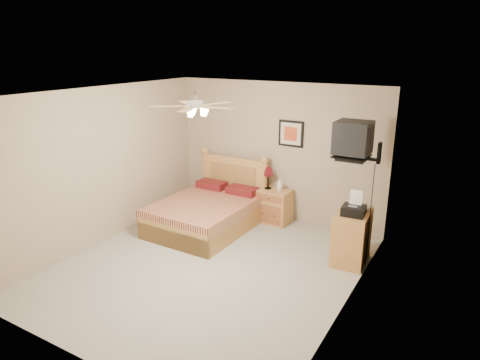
# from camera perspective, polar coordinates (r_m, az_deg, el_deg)

# --- Properties ---
(floor) EXTENTS (4.50, 4.50, 0.00)m
(floor) POSITION_cam_1_polar(r_m,az_deg,el_deg) (6.38, -4.22, -11.48)
(floor) COLOR #9F9B8F
(floor) RESTS_ON ground
(ceiling) EXTENTS (4.00, 4.50, 0.04)m
(ceiling) POSITION_cam_1_polar(r_m,az_deg,el_deg) (5.62, -4.79, 11.44)
(ceiling) COLOR white
(ceiling) RESTS_ON ground
(wall_back) EXTENTS (4.00, 0.04, 2.50)m
(wall_back) POSITION_cam_1_polar(r_m,az_deg,el_deg) (7.77, 4.95, 3.72)
(wall_back) COLOR tan
(wall_back) RESTS_ON ground
(wall_front) EXTENTS (4.00, 0.04, 2.50)m
(wall_front) POSITION_cam_1_polar(r_m,az_deg,el_deg) (4.36, -21.64, -8.70)
(wall_front) COLOR tan
(wall_front) RESTS_ON ground
(wall_left) EXTENTS (0.04, 4.50, 2.50)m
(wall_left) POSITION_cam_1_polar(r_m,az_deg,el_deg) (7.17, -17.79, 1.78)
(wall_left) COLOR tan
(wall_left) RESTS_ON ground
(wall_right) EXTENTS (0.04, 4.50, 2.50)m
(wall_right) POSITION_cam_1_polar(r_m,az_deg,el_deg) (5.08, 14.50, -4.26)
(wall_right) COLOR tan
(wall_right) RESTS_ON ground
(bed) EXTENTS (1.46, 1.90, 1.21)m
(bed) POSITION_cam_1_polar(r_m,az_deg,el_deg) (7.40, -4.69, -2.17)
(bed) COLOR #AD763A
(bed) RESTS_ON ground
(nightstand) EXTENTS (0.59, 0.45, 0.61)m
(nightstand) POSITION_cam_1_polar(r_m,az_deg,el_deg) (7.80, 4.63, -3.48)
(nightstand) COLOR #B37E4A
(nightstand) RESTS_ON ground
(table_lamp) EXTENTS (0.22, 0.22, 0.40)m
(table_lamp) POSITION_cam_1_polar(r_m,az_deg,el_deg) (7.71, 3.76, 0.28)
(table_lamp) COLOR #5F1117
(table_lamp) RESTS_ON nightstand
(lotion_bottle) EXTENTS (0.10, 0.10, 0.23)m
(lotion_bottle) POSITION_cam_1_polar(r_m,az_deg,el_deg) (7.64, 5.33, -0.56)
(lotion_bottle) COLOR white
(lotion_bottle) RESTS_ON nightstand
(framed_picture) EXTENTS (0.46, 0.04, 0.46)m
(framed_picture) POSITION_cam_1_polar(r_m,az_deg,el_deg) (7.56, 6.82, 6.16)
(framed_picture) COLOR black
(framed_picture) RESTS_ON wall_back
(dresser) EXTENTS (0.50, 0.69, 0.78)m
(dresser) POSITION_cam_1_polar(r_m,az_deg,el_deg) (6.56, 14.63, -7.39)
(dresser) COLOR #BE853B
(dresser) RESTS_ON ground
(fax_machine) EXTENTS (0.34, 0.36, 0.34)m
(fax_machine) POSITION_cam_1_polar(r_m,az_deg,el_deg) (6.26, 14.99, -3.07)
(fax_machine) COLOR black
(fax_machine) RESTS_ON dresser
(magazine_lower) EXTENTS (0.28, 0.33, 0.03)m
(magazine_lower) POSITION_cam_1_polar(r_m,az_deg,el_deg) (6.62, 15.26, -3.39)
(magazine_lower) COLOR beige
(magazine_lower) RESTS_ON dresser
(magazine_upper) EXTENTS (0.22, 0.27, 0.02)m
(magazine_upper) POSITION_cam_1_polar(r_m,az_deg,el_deg) (6.61, 15.55, -3.25)
(magazine_upper) COLOR tan
(magazine_upper) RESTS_ON magazine_lower
(wall_tv) EXTENTS (0.56, 0.46, 0.58)m
(wall_tv) POSITION_cam_1_polar(r_m,az_deg,el_deg) (6.23, 16.14, 4.98)
(wall_tv) COLOR black
(wall_tv) RESTS_ON wall_right
(ceiling_fan) EXTENTS (1.14, 1.14, 0.28)m
(ceiling_fan) POSITION_cam_1_polar(r_m,az_deg,el_deg) (5.48, -5.96, 9.77)
(ceiling_fan) COLOR white
(ceiling_fan) RESTS_ON ceiling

